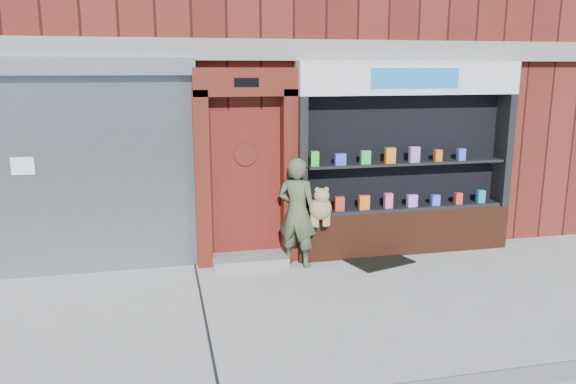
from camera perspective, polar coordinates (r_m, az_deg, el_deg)
name	(u,v)px	position (r m, az deg, el deg)	size (l,w,h in m)	color
ground	(331,306)	(7.13, 4.36, -11.52)	(80.00, 80.00, 0.00)	#9E9E99
building	(250,14)	(12.41, -3.89, 17.57)	(12.00, 8.16, 8.00)	#561A13
shutter_bay	(85,155)	(8.29, -19.96, 3.58)	(3.10, 0.30, 3.04)	gray
red_door_bay	(246,168)	(8.29, -4.25, 2.46)	(1.52, 0.58, 2.90)	#56170E
pharmacy_bay	(405,168)	(8.97, 11.78, 2.45)	(3.50, 0.41, 3.00)	#512313
woman	(300,212)	(8.25, 1.23, -2.01)	(0.85, 0.66, 1.63)	#4A5437
doormat	(379,261)	(8.75, 9.25, -6.93)	(0.91, 0.64, 0.02)	black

